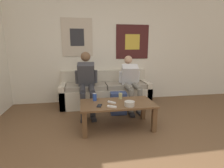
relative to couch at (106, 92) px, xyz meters
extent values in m
cube|color=silver|center=(-0.01, 0.34, 1.00)|extent=(10.00, 0.05, 2.55)
cube|color=beige|center=(-0.60, 0.31, 1.25)|extent=(0.69, 0.01, 0.85)
cube|color=#2D2D33|center=(-0.60, 0.30, 1.25)|extent=(0.31, 0.01, 0.38)
cube|color=#471E1E|center=(0.70, 0.31, 1.15)|extent=(0.80, 0.01, 0.80)
cube|color=gold|center=(0.70, 0.30, 1.15)|extent=(0.36, 0.01, 0.36)
cube|color=beige|center=(0.00, 0.25, 0.10)|extent=(2.01, 0.13, 0.76)
cube|color=beige|center=(0.00, -0.08, -0.08)|extent=(2.01, 0.55, 0.40)
cube|color=beige|center=(-0.95, -0.08, -0.02)|extent=(0.12, 0.55, 0.52)
cube|color=beige|center=(0.95, -0.08, -0.02)|extent=(0.12, 0.55, 0.52)
cube|color=gray|center=(-0.44, -0.08, 0.17)|extent=(0.87, 0.51, 0.10)
cube|color=gray|center=(0.44, -0.08, 0.17)|extent=(0.87, 0.51, 0.10)
cube|color=brown|center=(0.03, -1.22, 0.14)|extent=(1.19, 0.61, 0.03)
cube|color=brown|center=(-0.51, -0.96, -0.08)|extent=(0.07, 0.07, 0.40)
cube|color=brown|center=(0.57, -0.96, -0.08)|extent=(0.07, 0.07, 0.40)
cube|color=brown|center=(-0.51, -1.47, -0.08)|extent=(0.07, 0.07, 0.40)
cube|color=brown|center=(0.57, -1.47, -0.08)|extent=(0.07, 0.07, 0.40)
cylinder|color=#2D2D33|center=(-0.53, -0.54, 0.22)|extent=(0.11, 0.47, 0.11)
cylinder|color=#2D2D33|center=(-0.53, -0.77, -0.02)|extent=(0.10, 0.10, 0.48)
cube|color=#232328|center=(-0.53, -0.84, -0.25)|extent=(0.11, 0.25, 0.05)
cylinder|color=#2D2D33|center=(-0.35, -0.54, 0.22)|extent=(0.11, 0.47, 0.11)
cylinder|color=#2D2D33|center=(-0.35, -0.77, -0.02)|extent=(0.10, 0.10, 0.48)
cube|color=#232328|center=(-0.35, -0.84, -0.25)|extent=(0.11, 0.25, 0.05)
cube|color=#3F3F44|center=(-0.44, -0.23, 0.46)|extent=(0.36, 0.37, 0.54)
sphere|color=brown|center=(-0.44, -0.12, 0.83)|extent=(0.20, 0.20, 0.20)
cylinder|color=#3F3F44|center=(-0.63, -0.22, 0.42)|extent=(0.08, 0.12, 0.28)
cylinder|color=#3F3F44|center=(-0.24, -0.22, 0.42)|extent=(0.08, 0.12, 0.28)
cylinder|color=gray|center=(0.41, -0.50, 0.22)|extent=(0.11, 0.40, 0.11)
cylinder|color=gray|center=(0.41, -0.70, -0.02)|extent=(0.10, 0.10, 0.48)
cube|color=#232328|center=(0.41, -0.77, -0.25)|extent=(0.11, 0.25, 0.05)
cylinder|color=gray|center=(0.59, -0.50, 0.22)|extent=(0.11, 0.40, 0.11)
cylinder|color=gray|center=(0.59, -0.70, -0.02)|extent=(0.10, 0.10, 0.48)
cube|color=#232328|center=(0.59, -0.77, -0.25)|extent=(0.11, 0.25, 0.05)
cube|color=silver|center=(0.50, -0.22, 0.43)|extent=(0.38, 0.40, 0.49)
sphere|color=tan|center=(0.50, -0.09, 0.76)|extent=(0.18, 0.18, 0.18)
cylinder|color=silver|center=(0.31, -0.20, 0.39)|extent=(0.08, 0.12, 0.25)
cylinder|color=silver|center=(0.70, -0.20, 0.39)|extent=(0.08, 0.12, 0.25)
cube|color=navy|center=(0.17, -0.63, -0.06)|extent=(0.32, 0.23, 0.44)
cube|color=navy|center=(0.17, -0.73, -0.16)|extent=(0.22, 0.09, 0.20)
cylinder|color=#B7B2A8|center=(0.18, -1.40, 0.19)|extent=(0.16, 0.16, 0.07)
torus|color=#B7B2A8|center=(0.18, -1.40, 0.22)|extent=(0.16, 0.16, 0.02)
cylinder|color=tan|center=(0.12, -1.02, 0.21)|extent=(0.06, 0.06, 0.11)
cylinder|color=black|center=(0.12, -1.02, 0.26)|extent=(0.00, 0.00, 0.01)
cylinder|color=#28479E|center=(-0.33, -1.04, 0.21)|extent=(0.07, 0.07, 0.12)
cylinder|color=silver|center=(-0.33, -1.04, 0.28)|extent=(0.06, 0.06, 0.00)
cube|color=white|center=(-0.07, -1.21, 0.16)|extent=(0.13, 0.13, 0.02)
cylinder|color=#333842|center=(-0.09, -1.19, 0.18)|extent=(0.01, 0.01, 0.00)
cube|color=white|center=(-0.10, -1.41, 0.16)|extent=(0.14, 0.10, 0.02)
cylinder|color=#333842|center=(-0.12, -1.40, 0.18)|extent=(0.01, 0.01, 0.00)
cube|color=black|center=(-0.27, -1.32, 0.16)|extent=(0.10, 0.15, 0.01)
cube|color=black|center=(-0.27, -1.32, 0.16)|extent=(0.09, 0.14, 0.00)
camera|label=1|loc=(-0.52, -3.87, 1.07)|focal=28.00mm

